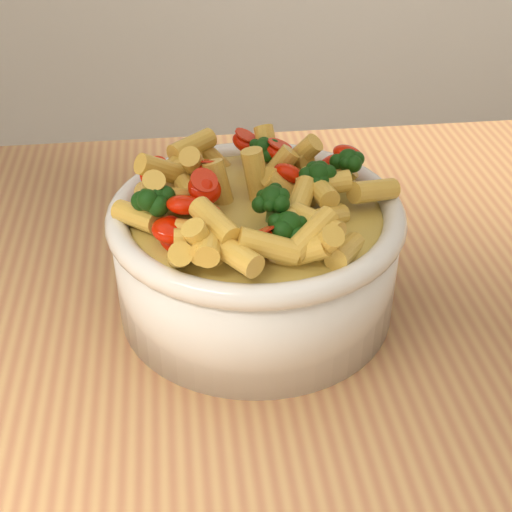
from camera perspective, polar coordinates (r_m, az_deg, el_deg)
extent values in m
cube|color=tan|center=(0.55, -1.81, -10.04)|extent=(1.20, 0.80, 0.04)
cylinder|color=white|center=(0.57, 0.00, -0.36)|extent=(0.22, 0.22, 0.09)
ellipsoid|color=white|center=(0.58, 0.00, -2.55)|extent=(0.20, 0.20, 0.03)
torus|color=white|center=(0.54, 0.00, 3.42)|extent=(0.23, 0.23, 0.02)
ellipsoid|color=#EDC950|center=(0.54, 0.00, 3.42)|extent=(0.19, 0.19, 0.02)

